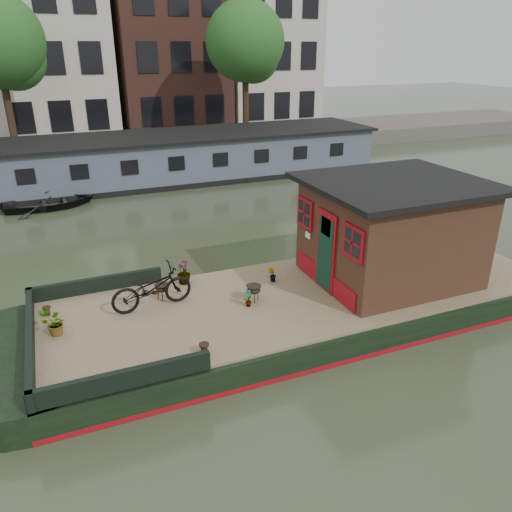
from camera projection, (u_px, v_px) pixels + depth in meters
name	position (u px, v px, depth m)	size (l,w,h in m)	color
ground	(307.00, 316.00, 11.81)	(120.00, 120.00, 0.00)	#343C26
houseboat_hull	(255.00, 317.00, 11.22)	(14.01, 4.02, 0.60)	black
houseboat_deck	(308.00, 293.00, 11.56)	(11.80, 3.80, 0.05)	#917B5A
bow_bulwark	(77.00, 330.00, 9.68)	(3.00, 4.00, 0.35)	black
cabin	(391.00, 230.00, 11.85)	(4.00, 3.50, 2.42)	black
bicycle	(152.00, 288.00, 10.71)	(0.62, 1.77, 0.93)	black
potted_plant_a	(248.00, 298.00, 10.83)	(0.22, 0.15, 0.42)	#9C3B2C
potted_plant_b	(272.00, 275.00, 12.01)	(0.19, 0.15, 0.34)	brown
potted_plant_c	(55.00, 324.00, 9.74)	(0.46, 0.40, 0.51)	#974D2B
potted_plant_d	(184.00, 272.00, 11.87)	(0.32, 0.32, 0.58)	maroon
brazier_front	(254.00, 293.00, 11.07)	(0.36, 0.36, 0.39)	black
brazier_rear	(162.00, 292.00, 11.15)	(0.35, 0.35, 0.37)	black
bollard_port	(47.00, 311.00, 10.53)	(0.17, 0.17, 0.19)	black
bollard_stbd	(204.00, 349.00, 9.20)	(0.19, 0.19, 0.22)	black
dinghy	(49.00, 199.00, 19.54)	(2.45, 3.44, 0.71)	black
far_houseboat	(166.00, 159.00, 23.31)	(20.40, 4.40, 2.11)	#46525E
quay	(141.00, 146.00, 29.02)	(60.00, 6.00, 0.90)	#47443F
townhouse_row	(112.00, 11.00, 32.10)	(27.25, 8.00, 16.50)	brown
tree_left	(0.00, 45.00, 23.42)	(4.40, 4.40, 7.40)	#332316
tree_right	(247.00, 45.00, 27.86)	(4.40, 4.40, 7.40)	#332316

